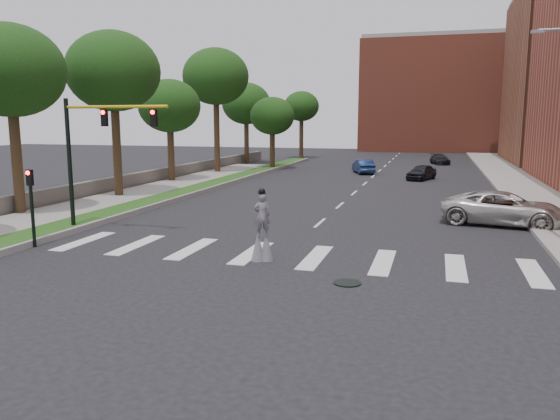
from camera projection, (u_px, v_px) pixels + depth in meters
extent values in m
plane|color=black|center=(276.00, 262.00, 20.33)|extent=(160.00, 160.00, 0.00)
cube|color=#1D4714|center=(207.00, 186.00, 42.40)|extent=(2.00, 60.00, 0.25)
cube|color=gray|center=(219.00, 186.00, 42.11)|extent=(0.20, 60.00, 0.28)
cube|color=gray|center=(97.00, 204.00, 33.74)|extent=(4.00, 60.00, 0.18)
cube|color=gray|center=(531.00, 189.00, 40.63)|extent=(5.00, 90.00, 0.18)
cube|color=#5A554D|center=(156.00, 176.00, 45.72)|extent=(0.50, 56.00, 1.10)
cylinder|color=black|center=(347.00, 283.00, 17.62)|extent=(0.90, 0.90, 0.04)
cube|color=#A14832|center=(442.00, 97.00, 91.19)|extent=(26.00, 14.00, 18.00)
cube|color=slate|center=(538.00, 32.00, 22.06)|extent=(0.50, 0.18, 0.12)
cylinder|color=black|center=(70.00, 165.00, 25.66)|extent=(0.20, 0.20, 6.20)
cylinder|color=gold|center=(115.00, 107.00, 24.51)|extent=(5.20, 0.14, 0.14)
cube|color=black|center=(104.00, 118.00, 24.75)|extent=(0.28, 0.18, 0.75)
cylinder|color=#FF0C0C|center=(103.00, 112.00, 24.62)|extent=(0.18, 0.06, 0.18)
cube|color=black|center=(154.00, 118.00, 24.07)|extent=(0.28, 0.18, 0.75)
cylinder|color=#FF0C0C|center=(152.00, 112.00, 23.94)|extent=(0.18, 0.06, 0.18)
cylinder|color=black|center=(32.00, 211.00, 22.41)|extent=(0.14, 0.14, 3.00)
cube|color=black|center=(30.00, 178.00, 22.18)|extent=(0.25, 0.16, 0.65)
cylinder|color=#FF0C0C|center=(28.00, 173.00, 22.05)|extent=(0.16, 0.05, 0.16)
cylinder|color=#382716|center=(266.00, 249.00, 20.43)|extent=(0.07, 0.07, 0.90)
cylinder|color=#382716|center=(258.00, 249.00, 20.39)|extent=(0.07, 0.07, 0.90)
cone|color=#5C5C61|center=(266.00, 246.00, 20.41)|extent=(0.52, 0.52, 1.12)
cone|color=#5C5C61|center=(258.00, 246.00, 20.37)|extent=(0.52, 0.52, 1.12)
imported|color=#5C5C61|center=(262.00, 215.00, 20.20)|extent=(0.71, 0.61, 1.66)
sphere|color=black|center=(262.00, 192.00, 20.05)|extent=(0.26, 0.26, 0.26)
cylinder|color=black|center=(262.00, 193.00, 20.06)|extent=(0.34, 0.34, 0.02)
cube|color=yellow|center=(261.00, 203.00, 20.26)|extent=(0.22, 0.05, 0.10)
imported|color=beige|center=(505.00, 209.00, 27.24)|extent=(6.45, 3.88, 1.68)
imported|color=black|center=(422.00, 172.00, 47.79)|extent=(2.83, 4.25, 1.35)
imported|color=navy|center=(363.00, 166.00, 53.46)|extent=(2.83, 4.48, 1.39)
imported|color=black|center=(440.00, 159.00, 64.39)|extent=(2.61, 4.34, 1.18)
cylinder|color=#382716|center=(17.00, 158.00, 29.62)|extent=(0.56, 0.56, 6.35)
ellipsoid|color=black|center=(10.00, 70.00, 28.86)|extent=(5.79, 5.79, 4.92)
cylinder|color=#382716|center=(117.00, 147.00, 36.56)|extent=(0.56, 0.56, 6.82)
ellipsoid|color=black|center=(113.00, 71.00, 35.75)|extent=(6.16, 6.16, 5.23)
cylinder|color=#382716|center=(171.00, 152.00, 45.73)|extent=(0.56, 0.56, 5.05)
ellipsoid|color=black|center=(169.00, 106.00, 45.10)|extent=(5.15, 5.15, 4.38)
cylinder|color=#382716|center=(217.00, 134.00, 53.11)|extent=(0.56, 0.56, 7.71)
ellipsoid|color=black|center=(216.00, 76.00, 52.22)|extent=(6.35, 6.35, 5.40)
cylinder|color=#382716|center=(247.00, 140.00, 64.90)|extent=(0.56, 0.56, 5.65)
ellipsoid|color=black|center=(246.00, 104.00, 64.20)|extent=(5.74, 5.74, 4.88)
cylinder|color=#382716|center=(272.00, 148.00, 57.70)|extent=(0.56, 0.56, 4.44)
ellipsoid|color=black|center=(272.00, 116.00, 57.14)|extent=(4.65, 4.65, 3.95)
cylinder|color=#382716|center=(301.00, 137.00, 73.62)|extent=(0.56, 0.56, 5.81)
ellipsoid|color=black|center=(301.00, 106.00, 72.95)|extent=(4.70, 4.70, 4.00)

